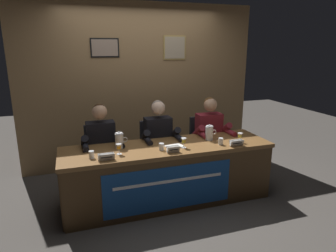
{
  "coord_description": "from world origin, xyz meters",
  "views": [
    {
      "loc": [
        -1.1,
        -3.32,
        1.93
      ],
      "look_at": [
        0.0,
        0.0,
        0.99
      ],
      "focal_mm": 31.77,
      "sensor_mm": 36.0,
      "label": 1
    }
  ],
  "objects": [
    {
      "name": "wall_back_panelled",
      "position": [
        0.0,
        1.4,
        1.3
      ],
      "size": [
        3.81,
        0.14,
        2.6
      ],
      "color": "#937047",
      "rests_on": "ground_plane"
    },
    {
      "name": "nameplate_right",
      "position": [
        0.8,
        -0.29,
        0.78
      ],
      "size": [
        0.18,
        0.06,
        0.08
      ],
      "color": "white",
      "rests_on": "conference_table"
    },
    {
      "name": "conference_table",
      "position": [
        -0.0,
        -0.1,
        0.49
      ],
      "size": [
        2.61,
        0.74,
        0.74
      ],
      "color": "brown",
      "rests_on": "ground_plane"
    },
    {
      "name": "chair_center",
      "position": [
        0.0,
        0.55,
        0.44
      ],
      "size": [
        0.44,
        0.45,
        0.91
      ],
      "color": "black",
      "rests_on": "ground_plane"
    },
    {
      "name": "panelist_center",
      "position": [
        0.0,
        0.35,
        0.72
      ],
      "size": [
        0.51,
        0.48,
        1.23
      ],
      "color": "black",
      "rests_on": "ground_plane"
    },
    {
      "name": "water_cup_right",
      "position": [
        0.64,
        -0.17,
        0.78
      ],
      "size": [
        0.06,
        0.06,
        0.08
      ],
      "color": "silver",
      "rests_on": "conference_table"
    },
    {
      "name": "juice_glass_center",
      "position": [
        0.15,
        -0.14,
        0.83
      ],
      "size": [
        0.06,
        0.06,
        0.12
      ],
      "color": "white",
      "rests_on": "conference_table"
    },
    {
      "name": "water_pitcher_right_side",
      "position": [
        0.59,
        0.05,
        0.83
      ],
      "size": [
        0.15,
        0.1,
        0.21
      ],
      "color": "silver",
      "rests_on": "conference_table"
    },
    {
      "name": "ground_plane",
      "position": [
        0.0,
        0.0,
        0.0
      ],
      "size": [
        12.0,
        12.0,
        0.0
      ],
      "primitive_type": "plane",
      "color": "#4C4742"
    },
    {
      "name": "water_cup_left",
      "position": [
        -0.93,
        -0.15,
        0.78
      ],
      "size": [
        0.06,
        0.06,
        0.08
      ],
      "color": "silver",
      "rests_on": "conference_table"
    },
    {
      "name": "water_pitcher_left_side",
      "position": [
        -0.59,
        0.1,
        0.83
      ],
      "size": [
        0.15,
        0.1,
        0.21
      ],
      "color": "silver",
      "rests_on": "conference_table"
    },
    {
      "name": "water_cup_center",
      "position": [
        -0.13,
        -0.14,
        0.78
      ],
      "size": [
        0.06,
        0.06,
        0.08
      ],
      "color": "silver",
      "rests_on": "conference_table"
    },
    {
      "name": "document_stack_center",
      "position": [
        0.06,
        -0.07,
        0.75
      ],
      "size": [
        0.24,
        0.19,
        0.01
      ],
      "color": "white",
      "rests_on": "conference_table"
    },
    {
      "name": "nameplate_left",
      "position": [
        -0.79,
        -0.26,
        0.78
      ],
      "size": [
        0.18,
        0.06,
        0.08
      ],
      "color": "white",
      "rests_on": "conference_table"
    },
    {
      "name": "chair_left",
      "position": [
        -0.77,
        0.55,
        0.44
      ],
      "size": [
        0.44,
        0.45,
        0.91
      ],
      "color": "black",
      "rests_on": "ground_plane"
    },
    {
      "name": "panelist_right",
      "position": [
        0.77,
        0.35,
        0.72
      ],
      "size": [
        0.51,
        0.48,
        1.23
      ],
      "color": "black",
      "rests_on": "ground_plane"
    },
    {
      "name": "juice_glass_left",
      "position": [
        -0.63,
        -0.12,
        0.83
      ],
      "size": [
        0.06,
        0.06,
        0.12
      ],
      "color": "white",
      "rests_on": "conference_table"
    },
    {
      "name": "chair_right",
      "position": [
        0.77,
        0.55,
        0.44
      ],
      "size": [
        0.44,
        0.45,
        0.91
      ],
      "color": "black",
      "rests_on": "ground_plane"
    },
    {
      "name": "nameplate_center",
      "position": [
        -0.02,
        -0.26,
        0.78
      ],
      "size": [
        0.15,
        0.06,
        0.08
      ],
      "color": "white",
      "rests_on": "conference_table"
    },
    {
      "name": "juice_glass_right",
      "position": [
        0.91,
        -0.17,
        0.83
      ],
      "size": [
        0.06,
        0.06,
        0.12
      ],
      "color": "white",
      "rests_on": "conference_table"
    },
    {
      "name": "panelist_left",
      "position": [
        -0.77,
        0.35,
        0.72
      ],
      "size": [
        0.51,
        0.48,
        1.23
      ],
      "color": "black",
      "rests_on": "ground_plane"
    }
  ]
}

